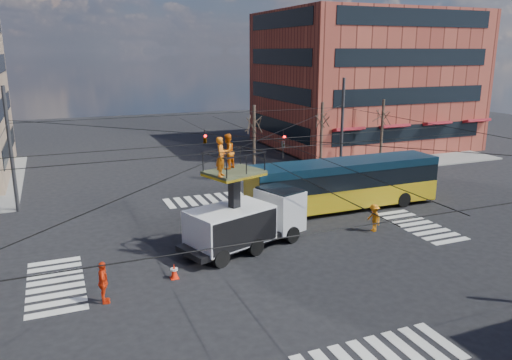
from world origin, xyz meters
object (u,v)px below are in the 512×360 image
object	(u,v)px
traffic_cone	(174,271)
worker_ground	(103,283)
flagger	(374,218)
city_bus	(344,183)
utility_truck	(246,210)

from	to	relation	value
traffic_cone	worker_ground	distance (m)	3.42
traffic_cone	flagger	distance (m)	12.11
city_bus	worker_ground	world-z (taller)	city_bus
worker_ground	flagger	distance (m)	15.42
worker_ground	flagger	xyz separation A→B (m)	(15.16, 2.84, -0.09)
traffic_cone	flagger	world-z (taller)	flagger
utility_truck	flagger	size ratio (longest dim) A/B	4.58
traffic_cone	flagger	xyz separation A→B (m)	(11.98, 1.69, 0.46)
utility_truck	traffic_cone	bearing A→B (deg)	-171.41
utility_truck	flagger	bearing A→B (deg)	-23.57
city_bus	traffic_cone	distance (m)	14.04
worker_ground	flagger	world-z (taller)	worker_ground
traffic_cone	worker_ground	world-z (taller)	worker_ground
worker_ground	flagger	bearing A→B (deg)	-76.07
flagger	traffic_cone	bearing A→B (deg)	-82.92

